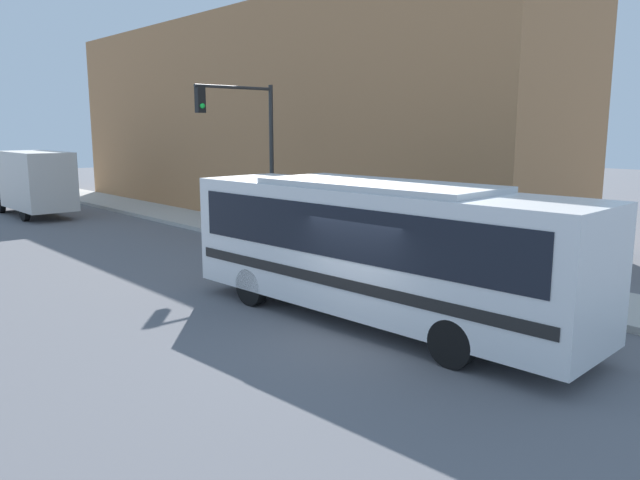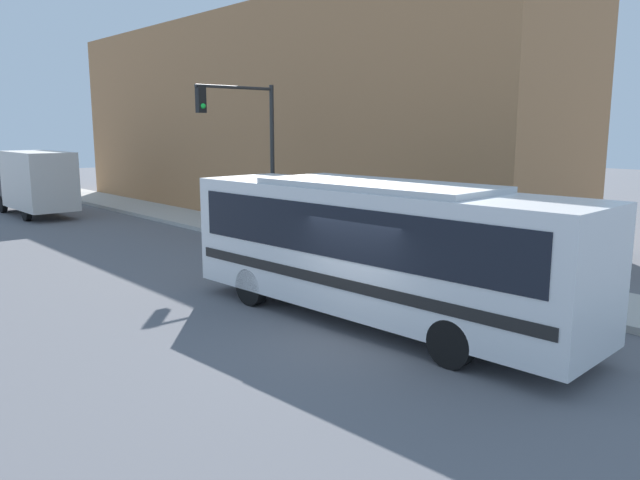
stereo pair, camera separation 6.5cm
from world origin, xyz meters
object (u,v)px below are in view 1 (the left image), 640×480
Objects in this scene: delivery_truck at (33,181)px; parking_meter at (286,219)px; fire_hydrant at (357,247)px; traffic_light_pole at (248,136)px; city_bus at (376,243)px.

delivery_truck reaches higher than parking_meter.
fire_hydrant is 0.56× the size of parking_meter.
delivery_truck is 9.17× the size of fire_hydrant.
traffic_light_pole is 4.41× the size of parking_meter.
traffic_light_pole is (3.27, -13.98, 2.35)m from delivery_truck.
delivery_truck is at bearing 102.62° from fire_hydrant.
city_bus reaches higher than parking_meter.
parking_meter is at bearing -74.39° from delivery_truck.
traffic_light_pole reaches higher than parking_meter.
fire_hydrant is at bearing -78.97° from traffic_light_pole.
traffic_light_pole reaches higher than fire_hydrant.
city_bus is at bearing -116.24° from parking_meter.
city_bus is 23.41m from delivery_truck.
city_bus is 9.42m from parking_meter.
delivery_truck is 19.20m from fire_hydrant.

